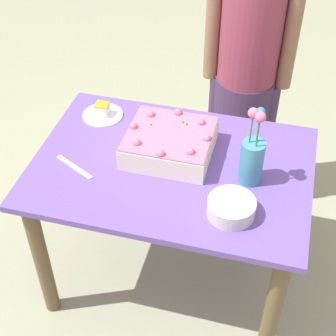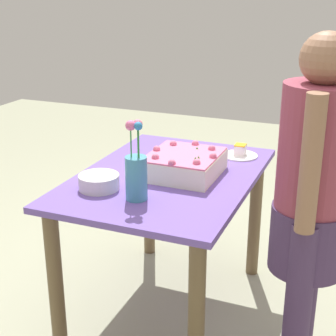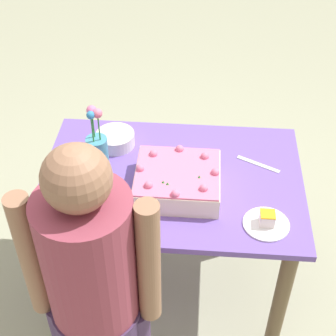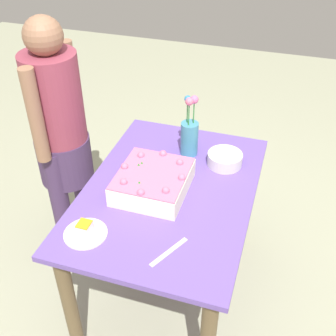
{
  "view_description": "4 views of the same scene",
  "coord_description": "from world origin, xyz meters",
  "px_view_note": "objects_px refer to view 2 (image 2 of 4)",
  "views": [
    {
      "loc": [
        -0.4,
        1.59,
        2.21
      ],
      "look_at": [
        0.01,
        0.04,
        0.78
      ],
      "focal_mm": 55.0,
      "sensor_mm": 36.0,
      "label": 1
    },
    {
      "loc": [
        -2.18,
        -0.89,
        1.65
      ],
      "look_at": [
        -0.03,
        -0.01,
        0.81
      ],
      "focal_mm": 55.0,
      "sensor_mm": 36.0,
      "label": 2
    },
    {
      "loc": [
        0.12,
        -1.72,
        2.32
      ],
      "look_at": [
        -0.02,
        0.02,
        0.81
      ],
      "focal_mm": 55.0,
      "sensor_mm": 36.0,
      "label": 3
    },
    {
      "loc": [
        1.54,
        0.48,
        2.1
      ],
      "look_at": [
        -0.0,
        -0.01,
        0.89
      ],
      "focal_mm": 45.0,
      "sensor_mm": 36.0,
      "label": 4
    }
  ],
  "objects_px": {
    "sheet_cake": "(184,164)",
    "fruit_bowl": "(99,182)",
    "flower_vase": "(136,173)",
    "person_standing": "(313,194)",
    "cake_knife": "(174,148)",
    "serving_plate_with_slice": "(240,153)"
  },
  "relations": [
    {
      "from": "sheet_cake",
      "to": "fruit_bowl",
      "type": "height_order",
      "value": "sheet_cake"
    },
    {
      "from": "sheet_cake",
      "to": "serving_plate_with_slice",
      "type": "height_order",
      "value": "sheet_cake"
    },
    {
      "from": "fruit_bowl",
      "to": "person_standing",
      "type": "height_order",
      "value": "person_standing"
    },
    {
      "from": "cake_knife",
      "to": "sheet_cake",
      "type": "bearing_deg",
      "value": -124.6
    },
    {
      "from": "sheet_cake",
      "to": "person_standing",
      "type": "distance_m",
      "value": 0.68
    },
    {
      "from": "cake_knife",
      "to": "flower_vase",
      "type": "relative_size",
      "value": 0.6
    },
    {
      "from": "serving_plate_with_slice",
      "to": "cake_knife",
      "type": "relative_size",
      "value": 0.91
    },
    {
      "from": "sheet_cake",
      "to": "fruit_bowl",
      "type": "relative_size",
      "value": 1.97
    },
    {
      "from": "fruit_bowl",
      "to": "flower_vase",
      "type": "bearing_deg",
      "value": -101.06
    },
    {
      "from": "cake_knife",
      "to": "flower_vase",
      "type": "height_order",
      "value": "flower_vase"
    },
    {
      "from": "serving_plate_with_slice",
      "to": "fruit_bowl",
      "type": "distance_m",
      "value": 0.84
    },
    {
      "from": "cake_knife",
      "to": "flower_vase",
      "type": "distance_m",
      "value": 0.74
    },
    {
      "from": "flower_vase",
      "to": "fruit_bowl",
      "type": "xyz_separation_m",
      "value": [
        0.04,
        0.21,
        -0.09
      ]
    },
    {
      "from": "cake_knife",
      "to": "person_standing",
      "type": "bearing_deg",
      "value": -98.9
    },
    {
      "from": "serving_plate_with_slice",
      "to": "flower_vase",
      "type": "bearing_deg",
      "value": 160.11
    },
    {
      "from": "sheet_cake",
      "to": "fruit_bowl",
      "type": "distance_m",
      "value": 0.43
    },
    {
      "from": "flower_vase",
      "to": "fruit_bowl",
      "type": "distance_m",
      "value": 0.23
    },
    {
      "from": "sheet_cake",
      "to": "cake_knife",
      "type": "bearing_deg",
      "value": 28.4
    },
    {
      "from": "sheet_cake",
      "to": "cake_knife",
      "type": "xyz_separation_m",
      "value": [
        0.37,
        0.2,
        -0.05
      ]
    },
    {
      "from": "serving_plate_with_slice",
      "to": "fruit_bowl",
      "type": "xyz_separation_m",
      "value": [
        -0.7,
        0.47,
        0.02
      ]
    },
    {
      "from": "serving_plate_with_slice",
      "to": "fruit_bowl",
      "type": "bearing_deg",
      "value": 145.68
    },
    {
      "from": "flower_vase",
      "to": "person_standing",
      "type": "distance_m",
      "value": 0.73
    }
  ]
}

